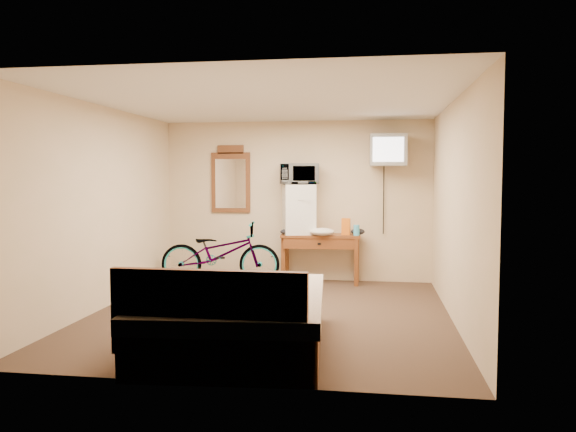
% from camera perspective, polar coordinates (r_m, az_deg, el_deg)
% --- Properties ---
extents(room, '(4.60, 4.64, 2.50)m').
position_cam_1_polar(room, '(6.60, -1.82, 0.71)').
color(room, '#3D2E1E').
rests_on(room, ground).
extents(desk, '(1.22, 0.52, 0.75)m').
position_cam_1_polar(desk, '(8.58, 3.31, -2.79)').
color(desk, brown).
rests_on(desk, floor).
extents(mini_fridge, '(0.57, 0.56, 0.76)m').
position_cam_1_polar(mini_fridge, '(8.62, 1.12, 0.69)').
color(mini_fridge, white).
rests_on(mini_fridge, desk).
extents(microwave, '(0.65, 0.50, 0.32)m').
position_cam_1_polar(microwave, '(8.60, 1.12, 4.29)').
color(microwave, white).
rests_on(microwave, mini_fridge).
extents(snack_bag, '(0.14, 0.09, 0.25)m').
position_cam_1_polar(snack_bag, '(8.54, 5.91, -1.07)').
color(snack_bag, orange).
rests_on(snack_bag, desk).
extents(blue_cup, '(0.09, 0.09, 0.16)m').
position_cam_1_polar(blue_cup, '(8.48, 6.97, -1.44)').
color(blue_cup, '#43B6E4').
rests_on(blue_cup, desk).
extents(cloth_cream, '(0.37, 0.29, 0.11)m').
position_cam_1_polar(cloth_cream, '(8.41, 3.50, -1.61)').
color(cloth_cream, white).
rests_on(cloth_cream, desk).
extents(cloth_dark_a, '(0.24, 0.18, 0.09)m').
position_cam_1_polar(cloth_dark_a, '(8.53, -0.01, -1.61)').
color(cloth_dark_a, black).
rests_on(cloth_dark_a, desk).
extents(cloth_dark_b, '(0.21, 0.17, 0.10)m').
position_cam_1_polar(cloth_dark_b, '(8.59, 7.11, -1.58)').
color(cloth_dark_b, black).
rests_on(cloth_dark_b, desk).
extents(crt_television, '(0.55, 0.61, 0.46)m').
position_cam_1_polar(crt_television, '(8.51, 10.11, 6.60)').
color(crt_television, black).
rests_on(crt_television, room).
extents(wall_mirror, '(0.63, 0.04, 1.07)m').
position_cam_1_polar(wall_mirror, '(9.03, -5.84, 3.66)').
color(wall_mirror, brown).
rests_on(wall_mirror, room).
extents(bicycle, '(1.86, 0.85, 0.95)m').
position_cam_1_polar(bicycle, '(8.58, -6.88, -3.77)').
color(bicycle, black).
rests_on(bicycle, floor).
extents(bed, '(1.80, 2.28, 0.90)m').
position_cam_1_polar(bed, '(5.43, -5.36, -10.27)').
color(bed, brown).
rests_on(bed, floor).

